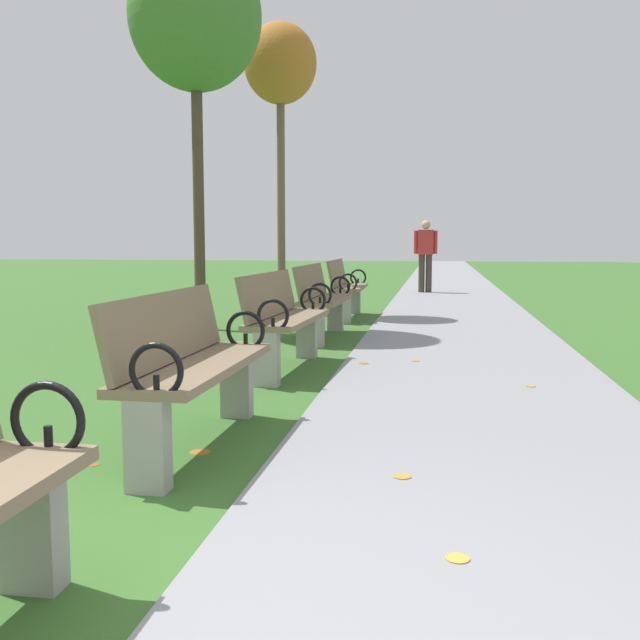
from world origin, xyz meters
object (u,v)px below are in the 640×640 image
Objects in this scene: tree_2 at (280,68)px; park_bench_5 at (346,287)px; park_bench_3 at (283,318)px; tree_1 at (195,19)px; pedestrian_walking at (425,252)px; park_bench_2 at (190,365)px; park_bench_4 at (322,299)px.

park_bench_5 is at bearing -22.61° from tree_2.
park_bench_3 is 1.01× the size of park_bench_5.
park_bench_3 is at bearing -58.33° from tree_1.
pedestrian_walking reaches higher than park_bench_3.
park_bench_5 is 5.65m from pedestrian_walking.
tree_2 is 2.83× the size of pedestrian_walking.
park_bench_3 is 0.32× the size of tree_1.
tree_2 is (-1.11, 5.00, 3.40)m from park_bench_3.
park_bench_3 is at bearing 90.00° from park_bench_2.
park_bench_3 is 6.15m from tree_2.
pedestrian_walking reaches higher than park_bench_5.
park_bench_2 is at bearing -71.80° from tree_1.
park_bench_3 and park_bench_5 have the same top height.
park_bench_4 is (0.00, 4.71, 0.00)m from park_bench_2.
park_bench_3 is 1.00× the size of pedestrian_walking.
tree_2 is (-1.11, 2.79, 3.40)m from park_bench_4.
tree_2 is at bearing 98.45° from park_bench_2.
tree_1 is at bearing -136.45° from park_bench_5.
tree_1 is at bearing -111.71° from pedestrian_walking.
park_bench_5 is 0.35× the size of tree_2.
park_bench_5 is at bearing 90.00° from park_bench_3.
park_bench_3 and park_bench_4 have the same top height.
tree_2 reaches higher than pedestrian_walking.
tree_1 is at bearing -106.88° from tree_2.
tree_1 is (-1.76, 5.36, 3.55)m from park_bench_2.
tree_1 reaches higher than park_bench_5.
tree_1 reaches higher than park_bench_2.
park_bench_5 is 4.31m from tree_1.
park_bench_2 is at bearing -90.00° from park_bench_3.
tree_1 is at bearing 159.83° from park_bench_4.
park_bench_5 is at bearing 90.00° from park_bench_4.
park_bench_2 is 6.67m from tree_1.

